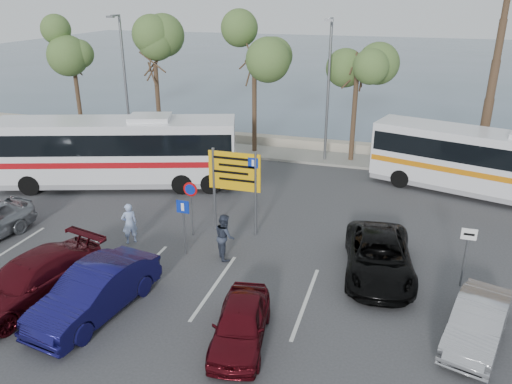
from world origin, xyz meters
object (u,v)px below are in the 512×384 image
(coach_bus_left, at_px, (117,154))
(suv_black, at_px, (379,256))
(street_lamp_left, at_px, (124,74))
(car_blue, at_px, (95,292))
(direction_sign, at_px, (235,178))
(coach_bus_right, at_px, (488,166))
(car_silver_b, at_px, (478,322))
(pedestrian_far, at_px, (225,236))
(street_lamp_right, at_px, (328,84))
(pedestrian_near, at_px, (129,223))
(car_maroon, at_px, (31,280))
(car_red, at_px, (240,323))

(coach_bus_left, distance_m, suv_black, 14.43)
(street_lamp_left, distance_m, suv_black, 21.18)
(car_blue, bearing_deg, direction_sign, 80.04)
(coach_bus_right, height_order, car_silver_b, coach_bus_right)
(coach_bus_right, bearing_deg, pedestrian_far, -136.71)
(street_lamp_right, xyz_separation_m, car_blue, (-4.28, -17.02, -3.82))
(pedestrian_near, bearing_deg, car_silver_b, 124.78)
(street_lamp_right, relative_size, car_blue, 1.70)
(car_maroon, xyz_separation_m, pedestrian_near, (0.96, 4.53, 0.11))
(street_lamp_left, height_order, pedestrian_near, street_lamp_left)
(car_blue, xyz_separation_m, car_red, (4.78, 0.00, -0.16))
(street_lamp_right, height_order, coach_bus_left, street_lamp_right)
(car_maroon, relative_size, suv_black, 1.03)
(street_lamp_left, relative_size, direction_sign, 2.23)
(car_blue, bearing_deg, coach_bus_left, 126.43)
(direction_sign, distance_m, pedestrian_near, 4.58)
(car_blue, xyz_separation_m, pedestrian_far, (2.63, 4.50, 0.12))
(street_lamp_right, xyz_separation_m, pedestrian_near, (-5.71, -12.49, -3.75))
(coach_bus_left, height_order, coach_bus_right, coach_bus_left)
(car_red, height_order, car_silver_b, car_silver_b)
(street_lamp_left, distance_m, car_blue, 19.50)
(coach_bus_right, height_order, car_blue, coach_bus_right)
(car_red, distance_m, pedestrian_far, 4.99)
(pedestrian_far, bearing_deg, car_silver_b, -141.38)
(street_lamp_right, distance_m, car_silver_b, 17.01)
(coach_bus_right, xyz_separation_m, car_silver_b, (-1.44, -11.97, -0.96))
(coach_bus_left, bearing_deg, car_red, -45.00)
(coach_bus_right, bearing_deg, suv_black, -116.24)
(street_lamp_left, xyz_separation_m, pedestrian_near, (7.29, -12.49, -3.75))
(pedestrian_far, bearing_deg, coach_bus_left, 19.54)
(coach_bus_right, xyz_separation_m, pedestrian_far, (-10.08, -9.50, -0.70))
(coach_bus_left, xyz_separation_m, car_silver_b, (16.50, -7.97, -1.10))
(street_lamp_left, height_order, street_lamp_right, same)
(street_lamp_left, bearing_deg, coach_bus_left, -63.50)
(car_red, height_order, pedestrian_far, pedestrian_far)
(street_lamp_left, bearing_deg, car_maroon, -69.62)
(car_blue, bearing_deg, street_lamp_left, 125.99)
(street_lamp_right, distance_m, direction_sign, 10.73)
(car_silver_b, bearing_deg, pedestrian_near, -175.23)
(car_maroon, bearing_deg, car_blue, 13.02)
(coach_bus_right, bearing_deg, car_blue, -132.25)
(street_lamp_left, height_order, direction_sign, street_lamp_left)
(car_maroon, distance_m, suv_black, 11.79)
(car_maroon, height_order, pedestrian_near, pedestrian_near)
(coach_bus_right, relative_size, pedestrian_near, 6.61)
(coach_bus_right, distance_m, car_red, 16.12)
(car_blue, bearing_deg, pedestrian_near, 116.43)
(street_lamp_right, relative_size, coach_bus_right, 0.71)
(coach_bus_left, height_order, car_maroon, coach_bus_left)
(car_silver_b, distance_m, pedestrian_far, 9.00)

